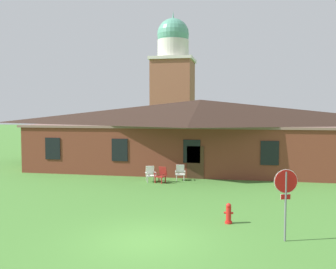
# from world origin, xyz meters

# --- Properties ---
(ground_plane) EXTENTS (200.00, 200.00, 0.00)m
(ground_plane) POSITION_xyz_m (0.00, 0.00, 0.00)
(ground_plane) COLOR #477F33
(brick_building) EXTENTS (25.16, 10.40, 5.22)m
(brick_building) POSITION_xyz_m (0.00, 17.00, 2.66)
(brick_building) COLOR brown
(brick_building) RESTS_ON ground
(dome_tower) EXTENTS (5.18, 5.18, 16.54)m
(dome_tower) POSITION_xyz_m (-5.25, 34.00, 7.46)
(dome_tower) COLOR #93563D
(dome_tower) RESTS_ON ground
(stop_sign) EXTENTS (0.78, 0.27, 2.42)m
(stop_sign) POSITION_xyz_m (4.59, 0.91, 1.70)
(stop_sign) COLOR slate
(stop_sign) RESTS_ON ground
(lawn_chair_by_porch) EXTENTS (0.79, 0.84, 0.96)m
(lawn_chair_by_porch) POSITION_xyz_m (-2.36, 10.42, 0.50)
(lawn_chair_by_porch) COLOR silver
(lawn_chair_by_porch) RESTS_ON ground
(lawn_chair_near_door) EXTENTS (0.76, 0.82, 0.96)m
(lawn_chair_near_door) POSITION_xyz_m (-1.63, 10.26, 0.50)
(lawn_chair_near_door) COLOR maroon
(lawn_chair_near_door) RESTS_ON ground
(lawn_chair_left_end) EXTENTS (0.71, 0.75, 0.96)m
(lawn_chair_left_end) POSITION_xyz_m (-0.64, 11.31, 0.50)
(lawn_chair_left_end) COLOR silver
(lawn_chair_left_end) RESTS_ON ground
(fire_hydrant) EXTENTS (0.36, 0.28, 0.79)m
(fire_hydrant) POSITION_xyz_m (2.68, 2.57, 0.38)
(fire_hydrant) COLOR red
(fire_hydrant) RESTS_ON ground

